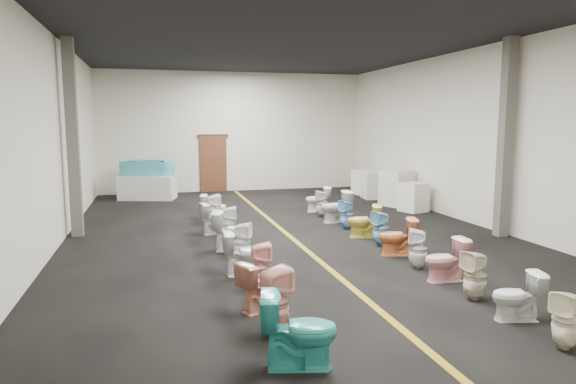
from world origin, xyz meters
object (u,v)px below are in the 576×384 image
at_px(toilet_left_1, 274,301).
at_px(toilet_right_2, 475,275).
at_px(toilet_left_6, 233,231).
at_px(toilet_right_10, 322,204).
at_px(toilet_right_3, 446,260).
at_px(toilet_left_5, 242,242).
at_px(toilet_left_0, 299,330).
at_px(toilet_left_8, 216,218).
at_px(toilet_right_11, 318,199).
at_px(toilet_left_10, 214,207).
at_px(toilet_right_5, 397,237).
at_px(toilet_right_4, 418,249).
at_px(toilet_left_9, 212,210).
at_px(toilet_left_3, 259,267).
at_px(toilet_right_6, 381,229).
at_px(toilet_right_9, 336,207).
at_px(appliance_crate_a, 414,197).
at_px(toilet_right_0, 566,320).
at_px(appliance_crate_c, 375,185).
at_px(bathtub, 147,168).
at_px(toilet_left_4, 245,253).
at_px(toilet_right_7, 364,221).
at_px(toilet_left_7, 228,224).
at_px(display_table, 148,187).
at_px(toilet_left_2, 262,286).
at_px(toilet_right_1, 517,296).
at_px(appliance_crate_b, 397,188).
at_px(appliance_crate_d, 363,182).
at_px(toilet_right_8, 347,215).

xyz_separation_m(toilet_left_1, toilet_right_2, (3.17, 0.47, -0.06)).
height_order(toilet_left_6, toilet_right_10, toilet_left_6).
bearing_deg(toilet_right_3, toilet_left_5, -120.66).
bearing_deg(toilet_left_1, toilet_left_0, 168.99).
relative_size(toilet_left_8, toilet_right_11, 1.01).
bearing_deg(toilet_left_10, toilet_left_6, -167.36).
xyz_separation_m(toilet_right_5, toilet_right_10, (-0.11, 4.37, -0.01)).
distance_m(toilet_left_10, toilet_right_4, 6.37).
bearing_deg(toilet_right_4, toilet_left_9, -121.51).
height_order(toilet_left_3, toilet_right_3, toilet_left_3).
bearing_deg(toilet_right_6, toilet_right_9, 171.70).
relative_size(appliance_crate_a, toilet_right_0, 1.22).
distance_m(toilet_left_8, toilet_right_2, 6.39).
bearing_deg(appliance_crate_c, bathtub, 166.80).
distance_m(appliance_crate_c, toilet_right_9, 4.64).
distance_m(appliance_crate_a, toilet_left_4, 7.75).
xyz_separation_m(bathtub, appliance_crate_c, (7.62, -1.79, -0.61)).
xyz_separation_m(bathtub, toilet_right_7, (4.84, -7.36, -0.69)).
distance_m(appliance_crate_a, toilet_left_1, 9.69).
height_order(toilet_left_3, toilet_right_5, toilet_left_3).
distance_m(toilet_left_7, toilet_right_10, 3.72).
height_order(toilet_left_0, toilet_right_6, toilet_left_0).
distance_m(toilet_left_4, toilet_right_0, 4.93).
bearing_deg(toilet_left_10, bathtub, 34.81).
bearing_deg(display_table, toilet_right_2, -67.74).
distance_m(bathtub, toilet_left_8, 6.35).
bearing_deg(toilet_right_3, toilet_left_2, -77.73).
relative_size(appliance_crate_c, toilet_right_1, 1.37).
xyz_separation_m(toilet_left_0, toilet_left_8, (-0.06, 6.93, -0.04)).
height_order(appliance_crate_a, appliance_crate_b, appliance_crate_b).
distance_m(display_table, toilet_right_11, 6.21).
bearing_deg(toilet_right_11, toilet_left_4, -21.20).
distance_m(toilet_left_7, toilet_left_10, 2.55).
distance_m(appliance_crate_b, appliance_crate_d, 2.69).
relative_size(toilet_left_3, toilet_left_9, 0.95).
xyz_separation_m(toilet_left_2, toilet_right_6, (3.22, 3.06, 0.02)).
bearing_deg(toilet_right_8, toilet_left_1, -44.62).
distance_m(toilet_left_4, toilet_right_8, 4.42).
xyz_separation_m(toilet_left_8, toilet_right_9, (3.23, 0.60, 0.04)).
bearing_deg(toilet_left_5, toilet_left_0, -158.64).
height_order(toilet_left_1, toilet_left_4, toilet_left_1).
relative_size(toilet_left_0, toilet_left_3, 1.07).
bearing_deg(toilet_right_6, appliance_crate_b, 141.38).
distance_m(toilet_left_5, toilet_left_8, 2.61).
xyz_separation_m(display_table, toilet_left_6, (1.74, -7.83, 0.01)).
xyz_separation_m(appliance_crate_c, toilet_left_4, (-5.92, -7.75, -0.07)).
bearing_deg(toilet_left_2, toilet_right_6, -70.68).
bearing_deg(toilet_left_0, toilet_right_1, -66.64).
height_order(toilet_left_3, toilet_right_8, toilet_left_3).
bearing_deg(toilet_right_11, toilet_left_5, -24.58).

